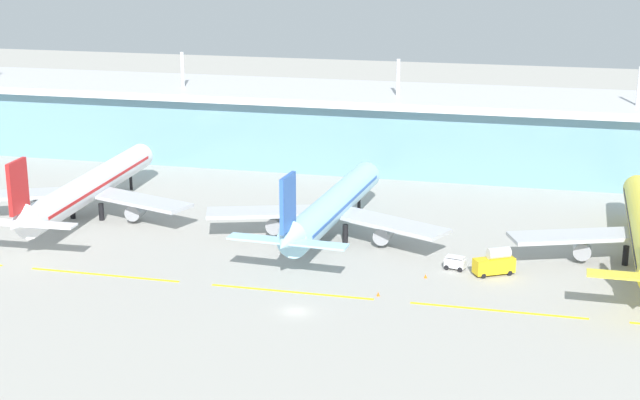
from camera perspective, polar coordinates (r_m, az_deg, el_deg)
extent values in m
plane|color=#A8A59E|center=(153.66, -1.43, -6.61)|extent=(600.00, 600.00, 0.00)
cube|color=#6693A8|center=(245.34, 4.77, 3.96)|extent=(280.00, 28.00, 17.23)
cube|color=silver|center=(243.59, 4.82, 6.15)|extent=(288.00, 34.00, 1.80)
cylinder|color=silver|center=(252.38, -8.12, 7.62)|extent=(0.90, 0.90, 9.00)
cylinder|color=silver|center=(237.29, 4.63, 7.22)|extent=(0.90, 0.90, 9.00)
cylinder|color=silver|center=(234.91, 18.32, 6.40)|extent=(0.90, 0.90, 9.00)
cylinder|color=white|center=(207.89, -13.33, 0.84)|extent=(8.53, 56.63, 5.80)
cone|color=white|center=(234.85, -10.33, 2.70)|extent=(5.70, 4.26, 5.51)
cone|color=white|center=(180.76, -17.38, -1.30)|extent=(5.25, 6.86, 5.72)
cube|color=red|center=(179.91, -17.40, 0.76)|extent=(1.01, 6.43, 9.50)
cube|color=white|center=(178.73, -15.75, -1.42)|extent=(10.14, 3.68, 0.36)
cube|color=#B7BABF|center=(209.62, -16.79, 0.34)|extent=(24.64, 16.23, 0.70)
cylinder|color=gray|center=(211.02, -16.27, -0.31)|extent=(3.41, 4.65, 3.20)
cube|color=#B7BABF|center=(199.66, -10.69, -0.01)|extent=(24.90, 14.32, 0.70)
cylinder|color=gray|center=(202.14, -10.81, -0.64)|extent=(3.41, 4.65, 3.20)
cylinder|color=black|center=(227.81, -11.10, 1.04)|extent=(0.70, 0.70, 3.60)
cylinder|color=black|center=(207.83, -14.39, -0.58)|extent=(1.10, 1.10, 3.60)
cylinder|color=black|center=(205.20, -12.78, -0.68)|extent=(1.10, 1.10, 3.60)
cube|color=red|center=(207.79, -13.34, 0.94)|extent=(8.30, 50.99, 0.60)
cylinder|color=#9ED1EA|center=(188.21, 0.83, -0.28)|extent=(8.94, 49.88, 5.80)
cone|color=#9ED1EA|center=(213.15, 2.91, 1.61)|extent=(5.75, 4.34, 5.51)
cone|color=#9ED1EA|center=(162.59, -2.00, -2.44)|extent=(5.34, 6.93, 5.72)
cube|color=#2D5BB7|center=(161.61, -1.91, -0.17)|extent=(1.10, 6.43, 9.50)
cube|color=#9ED1EA|center=(164.94, -3.75, -2.28)|extent=(10.18, 3.83, 0.36)
cube|color=#9ED1EA|center=(161.43, -0.10, -2.64)|extent=(10.18, 3.83, 0.36)
cube|color=#B7BABF|center=(188.26, -3.06, -0.71)|extent=(24.92, 14.01, 0.70)
cylinder|color=gray|center=(189.95, -2.56, -1.43)|extent=(3.48, 4.69, 3.20)
cube|color=#B7BABF|center=(181.49, 4.05, -1.36)|extent=(24.58, 16.52, 0.70)
cylinder|color=gray|center=(183.93, 3.78, -2.03)|extent=(3.48, 4.69, 3.20)
cylinder|color=black|center=(206.70, 2.32, -0.18)|extent=(0.70, 0.70, 3.60)
cylinder|color=black|center=(187.74, -0.38, -1.82)|extent=(1.10, 1.10, 3.60)
cylinder|color=black|center=(185.95, 1.50, -2.00)|extent=(1.10, 1.10, 3.60)
cube|color=#2D5BB7|center=(188.10, 0.83, -0.16)|extent=(8.66, 44.93, 0.60)
cone|color=yellow|center=(212.43, 18.19, 0.78)|extent=(5.56, 4.07, 5.51)
cube|color=yellow|center=(154.31, 17.32, -4.27)|extent=(10.04, 3.32, 0.36)
cube|color=#B7BABF|center=(179.34, 14.89, -2.07)|extent=(24.83, 15.06, 0.70)
cylinder|color=gray|center=(181.58, 15.21, -2.80)|extent=(3.25, 4.54, 3.20)
cylinder|color=black|center=(205.03, 18.21, -1.11)|extent=(0.70, 0.70, 3.60)
cylinder|color=black|center=(182.07, 17.59, -3.14)|extent=(1.10, 1.10, 3.60)
cube|color=yellow|center=(173.42, -12.62, -4.34)|extent=(28.00, 0.70, 0.04)
cube|color=yellow|center=(161.65, -1.70, -5.44)|extent=(28.00, 0.70, 0.04)
cube|color=yellow|center=(156.52, 10.45, -6.44)|extent=(28.00, 0.70, 0.04)
cube|color=gold|center=(171.54, 10.22, -3.81)|extent=(7.51, 5.92, 2.60)
cylinder|color=silver|center=(171.18, 10.50, -3.09)|extent=(4.46, 3.77, 2.00)
cylinder|color=black|center=(169.90, 9.62, -4.44)|extent=(0.95, 0.76, 0.90)
cylinder|color=black|center=(171.86, 9.28, -4.19)|extent=(0.95, 0.76, 0.90)
cylinder|color=black|center=(172.12, 11.13, -4.25)|extent=(0.95, 0.76, 0.90)
cylinder|color=black|center=(174.06, 10.77, -4.00)|extent=(0.95, 0.76, 0.90)
cube|color=silver|center=(173.16, 7.98, -3.70)|extent=(3.92, 2.58, 1.60)
cube|color=silver|center=(172.79, 7.99, -3.34)|extent=(3.57, 2.50, 0.16)
cylinder|color=black|center=(173.77, 8.45, -3.93)|extent=(0.96, 0.55, 0.90)
cylinder|color=black|center=(172.33, 8.27, -4.09)|extent=(0.96, 0.55, 0.90)
cylinder|color=black|center=(174.54, 7.67, -3.81)|extent=(0.96, 0.55, 0.90)
cylinder|color=black|center=(173.09, 7.48, -3.97)|extent=(0.96, 0.55, 0.90)
cone|color=orange|center=(160.08, 3.45, -5.56)|extent=(0.56, 0.56, 0.70)
cone|color=orange|center=(168.78, 6.25, -4.48)|extent=(0.56, 0.56, 0.70)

